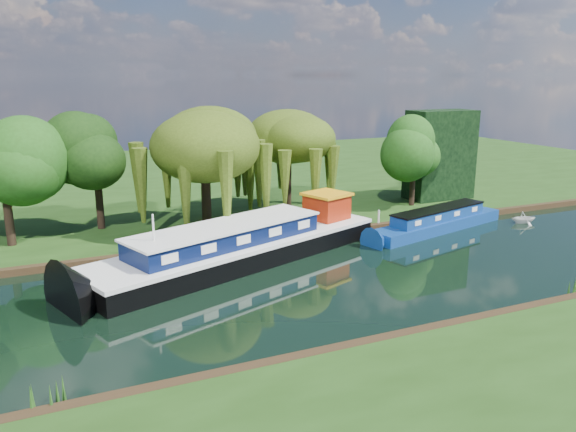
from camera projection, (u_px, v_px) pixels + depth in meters
name	position (u px, v px, depth m)	size (l,w,h in m)	color
ground	(325.00, 280.00, 32.32)	(120.00, 120.00, 0.00)	black
far_bank	(184.00, 179.00, 62.43)	(120.00, 52.00, 0.45)	#19340E
dutch_barge	(243.00, 245.00, 35.43)	(20.87, 11.35, 4.33)	black
narrowboat	(438.00, 222.00, 42.61)	(13.16, 5.34, 1.90)	navy
red_dinghy	(180.00, 270.00, 34.09)	(2.06, 2.88, 0.60)	maroon
white_cruiser	(523.00, 223.00, 44.87)	(1.75, 2.02, 1.07)	silver
willow_left	(204.00, 147.00, 39.96)	(7.00, 7.00, 8.38)	black
willow_right	(287.00, 146.00, 45.29)	(6.15, 6.15, 7.49)	black
tree_far_left	(2.00, 162.00, 36.18)	(5.07, 5.07, 8.17)	black
tree_far_mid	(96.00, 156.00, 40.35)	(4.80, 4.80, 7.85)	black
tree_far_right	(414.00, 152.00, 47.99)	(4.11, 4.11, 6.72)	black
conifer_hedge	(440.00, 155.00, 51.09)	(6.00, 3.00, 8.00)	black
lamppost	(266.00, 202.00, 41.24)	(0.36, 0.36, 2.56)	silver
mooring_posts	(264.00, 230.00, 39.34)	(19.16, 0.16, 1.00)	silver
reeds_near	(516.00, 300.00, 28.15)	(33.70, 1.50, 1.10)	#204813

